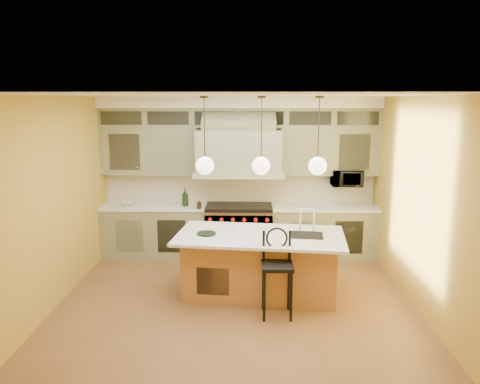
{
  "coord_description": "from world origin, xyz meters",
  "views": [
    {
      "loc": [
        0.18,
        -6.14,
        2.84
      ],
      "look_at": [
        0.05,
        0.7,
        1.49
      ],
      "focal_mm": 35.0,
      "sensor_mm": 36.0,
      "label": 1
    }
  ],
  "objects_px": {
    "kitchen_island": "(261,263)",
    "microwave": "(347,178)",
    "counter_stool": "(277,267)",
    "range": "(239,230)"
  },
  "relations": [
    {
      "from": "kitchen_island",
      "to": "microwave",
      "type": "distance_m",
      "value": 2.6
    },
    {
      "from": "counter_stool",
      "to": "microwave",
      "type": "bearing_deg",
      "value": 60.65
    },
    {
      "from": "counter_stool",
      "to": "microwave",
      "type": "xyz_separation_m",
      "value": [
        1.39,
        2.52,
        0.78
      ]
    },
    {
      "from": "counter_stool",
      "to": "range",
      "type": "bearing_deg",
      "value": 102.6
    },
    {
      "from": "microwave",
      "to": "counter_stool",
      "type": "bearing_deg",
      "value": -118.95
    },
    {
      "from": "counter_stool",
      "to": "kitchen_island",
      "type": "bearing_deg",
      "value": 105.19
    },
    {
      "from": "kitchen_island",
      "to": "counter_stool",
      "type": "relative_size",
      "value": 2.16
    },
    {
      "from": "kitchen_island",
      "to": "microwave",
      "type": "bearing_deg",
      "value": 54.87
    },
    {
      "from": "counter_stool",
      "to": "microwave",
      "type": "relative_size",
      "value": 2.17
    },
    {
      "from": "kitchen_island",
      "to": "range",
      "type": "bearing_deg",
      "value": 108.22
    }
  ]
}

